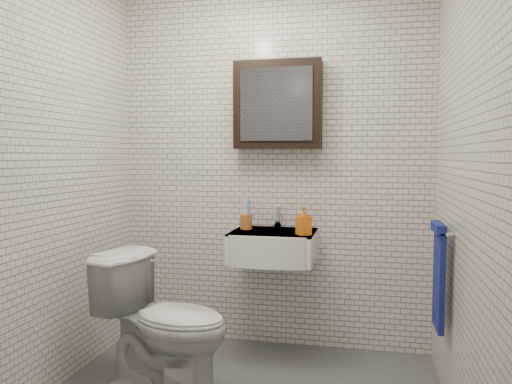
# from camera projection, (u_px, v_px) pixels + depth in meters

# --- Properties ---
(room_shell) EXTENTS (2.22, 2.02, 2.51)m
(room_shell) POSITION_uv_depth(u_px,v_px,m) (237.00, 133.00, 2.54)
(room_shell) COLOR silver
(room_shell) RESTS_ON ground
(washbasin) EXTENTS (0.55, 0.50, 0.20)m
(washbasin) POSITION_uv_depth(u_px,v_px,m) (272.00, 246.00, 3.29)
(washbasin) COLOR white
(washbasin) RESTS_ON room_shell
(faucet) EXTENTS (0.06, 0.20, 0.15)m
(faucet) POSITION_uv_depth(u_px,v_px,m) (277.00, 218.00, 3.47)
(faucet) COLOR silver
(faucet) RESTS_ON washbasin
(mirror_cabinet) EXTENTS (0.60, 0.15, 0.60)m
(mirror_cabinet) POSITION_uv_depth(u_px,v_px,m) (278.00, 105.00, 3.41)
(mirror_cabinet) COLOR black
(mirror_cabinet) RESTS_ON room_shell
(towel_rail) EXTENTS (0.09, 0.30, 0.58)m
(towel_rail) POSITION_uv_depth(u_px,v_px,m) (439.00, 271.00, 2.71)
(towel_rail) COLOR silver
(towel_rail) RESTS_ON room_shell
(toothbrush_cup) EXTENTS (0.09, 0.09, 0.22)m
(toothbrush_cup) POSITION_uv_depth(u_px,v_px,m) (246.00, 221.00, 3.42)
(toothbrush_cup) COLOR #AA602A
(toothbrush_cup) RESTS_ON washbasin
(soap_bottle) EXTENTS (0.11, 0.11, 0.18)m
(soap_bottle) POSITION_uv_depth(u_px,v_px,m) (304.00, 221.00, 3.17)
(soap_bottle) COLOR orange
(soap_bottle) RESTS_ON washbasin
(toilet) EXTENTS (0.85, 0.60, 0.79)m
(toilet) POSITION_uv_depth(u_px,v_px,m) (165.00, 322.00, 2.87)
(toilet) COLOR silver
(toilet) RESTS_ON ground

